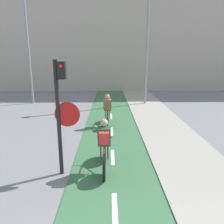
% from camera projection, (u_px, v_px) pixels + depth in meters
% --- Properties ---
extents(building_row_background, '(60.00, 5.20, 11.23)m').
position_uv_depth(building_row_background, '(110.00, 31.00, 21.74)').
color(building_row_background, '#B2A899').
rests_on(building_row_background, ground_plane).
extents(traffic_light_pole, '(0.67, 0.25, 3.14)m').
position_uv_depth(traffic_light_pole, '(61.00, 106.00, 5.69)').
color(traffic_light_pole, black).
rests_on(traffic_light_pole, ground_plane).
extents(street_lamp_far, '(0.36, 0.36, 7.26)m').
position_uv_depth(street_lamp_far, '(27.00, 38.00, 14.35)').
color(street_lamp_far, gray).
rests_on(street_lamp_far, ground_plane).
extents(street_lamp_sidewalk, '(0.36, 0.36, 7.51)m').
position_uv_depth(street_lamp_sidewalk, '(147.00, 35.00, 14.06)').
color(street_lamp_sidewalk, gray).
rests_on(street_lamp_sidewalk, ground_plane).
extents(cyclist_near, '(0.46, 1.79, 1.55)m').
position_uv_depth(cyclist_near, '(104.00, 147.00, 6.17)').
color(cyclist_near, black).
rests_on(cyclist_near, ground_plane).
extents(cyclist_far, '(0.46, 1.75, 1.52)m').
position_uv_depth(cyclist_far, '(108.00, 112.00, 10.23)').
color(cyclist_far, black).
rests_on(cyclist_far, ground_plane).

